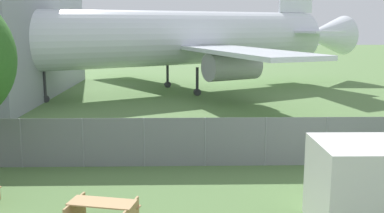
# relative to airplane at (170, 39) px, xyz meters

# --- Properties ---
(perimeter_fence) EXTENTS (56.07, 0.07, 2.08)m
(perimeter_fence) POSITION_rel_airplane_xyz_m (-0.55, -20.83, -3.58)
(perimeter_fence) COLOR gray
(perimeter_fence) RESTS_ON ground
(airplane) EXTENTS (38.95, 30.92, 13.95)m
(airplane) POSITION_rel_airplane_xyz_m (0.00, 0.00, 0.00)
(airplane) COLOR white
(airplane) RESTS_ON ground
(picnic_bench_open_grass) EXTENTS (2.21, 1.79, 0.76)m
(picnic_bench_open_grass) POSITION_rel_airplane_xyz_m (-1.32, -26.49, -4.14)
(picnic_bench_open_grass) COLOR tan
(picnic_bench_open_grass) RESTS_ON ground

